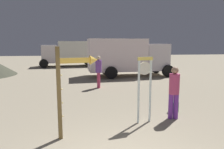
{
  "coord_description": "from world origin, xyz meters",
  "views": [
    {
      "loc": [
        -0.72,
        -3.56,
        2.53
      ],
      "look_at": [
        0.47,
        5.19,
        1.2
      ],
      "focal_mm": 33.38,
      "sensor_mm": 36.0,
      "label": 1
    }
  ],
  "objects_px": {
    "standing_clock": "(145,82)",
    "person_near_clock": "(174,90)",
    "box_truck_far": "(74,52)",
    "arrow_sign": "(72,78)",
    "backpack": "(174,107)",
    "box_truck_near": "(127,56)",
    "person_distant": "(99,70)"
  },
  "relations": [
    {
      "from": "box_truck_far",
      "to": "box_truck_near",
      "type": "bearing_deg",
      "value": -60.71
    },
    {
      "from": "standing_clock",
      "to": "arrow_sign",
      "type": "height_order",
      "value": "arrow_sign"
    },
    {
      "from": "standing_clock",
      "to": "box_truck_far",
      "type": "height_order",
      "value": "box_truck_far"
    },
    {
      "from": "person_distant",
      "to": "box_truck_far",
      "type": "relative_size",
      "value": 0.26
    },
    {
      "from": "standing_clock",
      "to": "box_truck_far",
      "type": "relative_size",
      "value": 0.3
    },
    {
      "from": "person_near_clock",
      "to": "box_truck_near",
      "type": "height_order",
      "value": "box_truck_near"
    },
    {
      "from": "box_truck_far",
      "to": "standing_clock",
      "type": "bearing_deg",
      "value": -80.19
    },
    {
      "from": "backpack",
      "to": "person_distant",
      "type": "xyz_separation_m",
      "value": [
        -2.47,
        4.61,
        0.83
      ]
    },
    {
      "from": "standing_clock",
      "to": "person_near_clock",
      "type": "distance_m",
      "value": 1.13
    },
    {
      "from": "standing_clock",
      "to": "person_near_clock",
      "type": "relative_size",
      "value": 1.19
    },
    {
      "from": "backpack",
      "to": "arrow_sign",
      "type": "bearing_deg",
      "value": -156.13
    },
    {
      "from": "backpack",
      "to": "person_near_clock",
      "type": "bearing_deg",
      "value": -116.58
    },
    {
      "from": "box_truck_near",
      "to": "standing_clock",
      "type": "bearing_deg",
      "value": -98.3
    },
    {
      "from": "box_truck_near",
      "to": "box_truck_far",
      "type": "height_order",
      "value": "box_truck_near"
    },
    {
      "from": "person_distant",
      "to": "arrow_sign",
      "type": "bearing_deg",
      "value": -100.31
    },
    {
      "from": "standing_clock",
      "to": "box_truck_far",
      "type": "xyz_separation_m",
      "value": [
        -3.0,
        17.37,
        0.22
      ]
    },
    {
      "from": "backpack",
      "to": "person_distant",
      "type": "height_order",
      "value": "person_distant"
    },
    {
      "from": "arrow_sign",
      "to": "person_near_clock",
      "type": "relative_size",
      "value": 1.39
    },
    {
      "from": "person_distant",
      "to": "person_near_clock",
      "type": "bearing_deg",
      "value": -67.86
    },
    {
      "from": "standing_clock",
      "to": "person_distant",
      "type": "xyz_separation_m",
      "value": [
        -1.07,
        5.43,
        -0.29
      ]
    },
    {
      "from": "arrow_sign",
      "to": "box_truck_far",
      "type": "bearing_deg",
      "value": 92.54
    },
    {
      "from": "person_near_clock",
      "to": "backpack",
      "type": "height_order",
      "value": "person_near_clock"
    },
    {
      "from": "arrow_sign",
      "to": "box_truck_near",
      "type": "relative_size",
      "value": 0.38
    },
    {
      "from": "standing_clock",
      "to": "box_truck_near",
      "type": "height_order",
      "value": "box_truck_near"
    },
    {
      "from": "standing_clock",
      "to": "person_near_clock",
      "type": "xyz_separation_m",
      "value": [
        1.07,
        0.17,
        -0.32
      ]
    },
    {
      "from": "box_truck_near",
      "to": "person_near_clock",
      "type": "bearing_deg",
      "value": -91.97
    },
    {
      "from": "arrow_sign",
      "to": "backpack",
      "type": "height_order",
      "value": "arrow_sign"
    },
    {
      "from": "standing_clock",
      "to": "person_distant",
      "type": "relative_size",
      "value": 1.15
    },
    {
      "from": "person_near_clock",
      "to": "backpack",
      "type": "relative_size",
      "value": 4.59
    },
    {
      "from": "person_distant",
      "to": "box_truck_near",
      "type": "height_order",
      "value": "box_truck_near"
    },
    {
      "from": "person_near_clock",
      "to": "box_truck_far",
      "type": "height_order",
      "value": "box_truck_far"
    },
    {
      "from": "backpack",
      "to": "box_truck_near",
      "type": "height_order",
      "value": "box_truck_near"
    }
  ]
}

